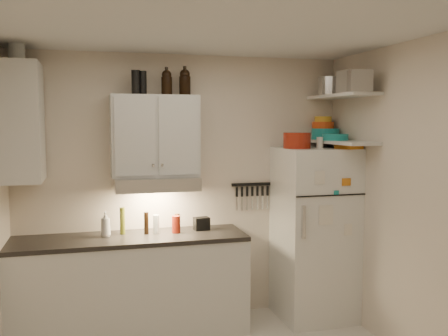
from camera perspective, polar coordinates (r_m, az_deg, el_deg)
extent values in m
cube|color=silver|center=(3.49, -0.10, 16.16)|extent=(3.20, 3.00, 0.02)
cube|color=beige|center=(4.94, -4.66, -2.33)|extent=(3.20, 0.02, 2.60)
cube|color=beige|center=(4.20, 21.71, -4.04)|extent=(0.02, 3.00, 2.60)
cube|color=silver|center=(4.76, -10.57, -13.32)|extent=(2.10, 0.60, 0.88)
cube|color=black|center=(4.64, -10.67, -7.93)|extent=(2.10, 0.62, 0.04)
cube|color=silver|center=(4.68, -7.93, 3.66)|extent=(0.80, 0.33, 0.75)
cube|color=silver|center=(4.54, -22.15, 4.86)|extent=(0.33, 0.55, 1.00)
cube|color=silver|center=(4.65, -7.77, -1.72)|extent=(0.76, 0.46, 0.12)
cube|color=white|center=(5.07, 10.27, -7.36)|extent=(0.70, 0.68, 1.70)
cube|color=silver|center=(4.93, 13.33, 8.01)|extent=(0.30, 0.95, 0.03)
cube|color=silver|center=(4.93, 13.22, 2.90)|extent=(0.30, 0.95, 0.03)
cube|color=black|center=(5.09, 3.17, -1.88)|extent=(0.42, 0.02, 0.03)
cylinder|color=maroon|center=(4.84, 8.34, 3.13)|extent=(0.27, 0.27, 0.15)
cube|color=orange|center=(4.85, 14.08, 2.56)|extent=(0.22, 0.25, 0.07)
cylinder|color=silver|center=(4.91, 10.90, 2.87)|extent=(0.07, 0.07, 0.11)
cylinder|color=silver|center=(5.22, 12.11, 9.08)|extent=(0.35, 0.35, 0.19)
cube|color=#AAAAAD|center=(4.83, 14.36, 9.48)|extent=(0.24, 0.22, 0.21)
cube|color=#AAAAAD|center=(4.56, 15.25, 9.57)|extent=(0.23, 0.23, 0.19)
cylinder|color=teal|center=(5.21, 11.51, 3.83)|extent=(0.28, 0.28, 0.11)
cylinder|color=#DA4414|center=(5.25, 11.24, 4.83)|extent=(0.22, 0.22, 0.07)
cylinder|color=gold|center=(5.25, 11.26, 5.50)|extent=(0.18, 0.18, 0.06)
cylinder|color=teal|center=(4.96, 12.59, 3.46)|extent=(0.33, 0.33, 0.06)
cylinder|color=black|center=(4.67, -9.29, 9.57)|extent=(0.09, 0.09, 0.22)
cylinder|color=black|center=(4.63, -10.06, 9.61)|extent=(0.09, 0.09, 0.22)
cylinder|color=silver|center=(4.59, -22.64, 12.23)|extent=(0.17, 0.17, 0.18)
imported|color=silver|center=(4.65, -13.39, -6.08)|extent=(0.12, 0.12, 0.26)
cylinder|color=#59351A|center=(4.83, -5.36, -6.15)|extent=(0.06, 0.06, 0.16)
cylinder|color=#5F6519|center=(4.71, -11.53, -5.93)|extent=(0.06, 0.06, 0.25)
cylinder|color=black|center=(4.68, -8.87, -6.24)|extent=(0.05, 0.05, 0.21)
cylinder|color=silver|center=(4.71, -7.76, -6.37)|extent=(0.08, 0.08, 0.17)
cylinder|color=maroon|center=(4.70, -5.50, -6.43)|extent=(0.09, 0.09, 0.16)
cube|color=black|center=(4.82, -2.58, -6.37)|extent=(0.15, 0.12, 0.12)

